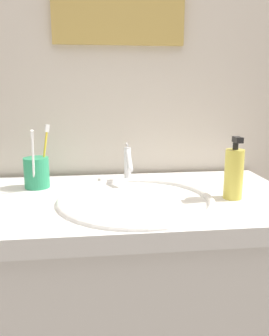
{
  "coord_description": "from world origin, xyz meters",
  "views": [
    {
      "loc": [
        -0.1,
        -0.99,
        1.19
      ],
      "look_at": [
        0.02,
        -0.02,
        0.96
      ],
      "focal_mm": 37.33,
      "sensor_mm": 36.0,
      "label": 1
    }
  ],
  "objects": [
    {
      "name": "tiled_wall_back",
      "position": [
        0.0,
        0.32,
        1.2
      ],
      "size": [
        2.21,
        0.04,
        2.4
      ],
      "primitive_type": "cube",
      "color": "beige",
      "rests_on": "ground"
    },
    {
      "name": "vanity_counter",
      "position": [
        0.0,
        0.0,
        0.44
      ],
      "size": [
        1.01,
        0.56,
        0.87
      ],
      "color": "silver",
      "rests_on": "ground"
    },
    {
      "name": "sink_basin",
      "position": [
        0.02,
        -0.05,
        0.83
      ],
      "size": [
        0.45,
        0.45,
        0.13
      ],
      "color": "white",
      "rests_on": "vanity_counter"
    },
    {
      "name": "faucet",
      "position": [
        0.02,
        0.17,
        0.94
      ],
      "size": [
        0.02,
        0.14,
        0.13
      ],
      "color": "silver",
      "rests_on": "sink_basin"
    },
    {
      "name": "toothbrush_cup",
      "position": [
        -0.28,
        0.13,
        0.92
      ],
      "size": [
        0.08,
        0.08,
        0.1
      ],
      "primitive_type": "cylinder",
      "color": "#2D9966",
      "rests_on": "vanity_counter"
    },
    {
      "name": "toothbrush_white",
      "position": [
        -0.28,
        0.08,
        0.99
      ],
      "size": [
        0.02,
        0.06,
        0.19
      ],
      "color": "white",
      "rests_on": "toothbrush_cup"
    },
    {
      "name": "toothbrush_yellow",
      "position": [
        -0.26,
        0.14,
        0.99
      ],
      "size": [
        0.04,
        0.02,
        0.2
      ],
      "color": "yellow",
      "rests_on": "toothbrush_cup"
    },
    {
      "name": "soap_dispenser",
      "position": [
        0.3,
        -0.06,
        0.95
      ],
      "size": [
        0.05,
        0.06,
        0.18
      ],
      "color": "#DBCC4C",
      "rests_on": "vanity_counter"
    }
  ]
}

